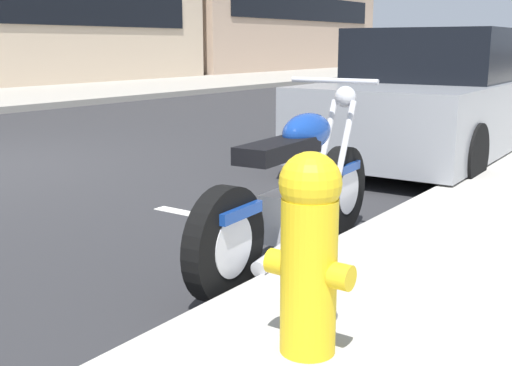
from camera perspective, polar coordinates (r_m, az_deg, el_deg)
name	(u,v)px	position (r m, az deg, el deg)	size (l,w,h in m)	color
sidewalk_far_curb	(191,84)	(20.87, -5.76, 8.75)	(120.00, 5.00, 0.14)	gray
parking_stall_stripe	(269,229)	(4.70, 1.12, -4.12)	(0.12, 2.20, 0.01)	silver
parked_motorcycle	(295,194)	(3.95, 3.49, -1.00)	(2.12, 0.62, 1.11)	black
parked_car_far_down_curb	(436,100)	(7.82, 15.70, 7.13)	(4.24, 1.91, 1.49)	gray
fire_hydrant	(309,249)	(2.47, 4.75, -5.83)	(0.24, 0.36, 0.80)	gold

